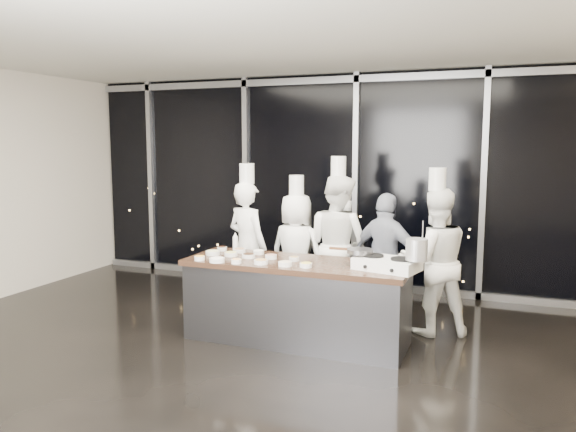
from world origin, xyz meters
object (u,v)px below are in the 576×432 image
chef_right (435,261)px  demo_counter (297,301)px  frying_pan (359,251)px  chef_left (296,251)px  chef_center (338,244)px  stove (387,264)px  chef_far_left (248,245)px  stock_pot (417,249)px  guest (386,258)px

chef_right → demo_counter: bearing=6.7°
chef_right → frying_pan: bearing=25.9°
chef_left → chef_center: size_ratio=0.88×
frying_pan → chef_center: chef_center is taller
stove → frying_pan: size_ratio=1.44×
stove → chef_left: (-1.40, 1.12, -0.18)m
chef_far_left → chef_right: size_ratio=1.01×
stove → stock_pot: bearing=-0.9°
chef_center → stove: bearing=147.7°
stove → chef_center: 1.49m
chef_left → chef_right: bearing=179.7°
chef_far_left → chef_right: (2.36, -0.02, -0.02)m
chef_left → guest: 1.17m
stock_pot → guest: 1.34m
chef_far_left → chef_left: bearing=-138.2°
stock_pot → chef_right: 0.99m
chef_right → guest: bearing=-45.1°
chef_left → chef_right: size_ratio=0.93×
stock_pot → chef_center: size_ratio=0.10×
chef_right → chef_center: bearing=-39.1°
chef_center → stock_pot: bearing=154.3°
chef_right → chef_left: bearing=-31.9°
chef_left → demo_counter: bearing=118.3°
chef_far_left → guest: bearing=-152.8°
frying_pan → guest: bearing=99.4°
stove → chef_far_left: (-1.99, 0.88, -0.10)m
stock_pot → guest: size_ratio=0.13×
stock_pot → chef_far_left: 2.50m
chef_left → chef_center: (0.53, 0.09, 0.12)m
stove → guest: size_ratio=0.44×
stove → chef_left: size_ratio=0.39×
chef_left → guest: (1.17, -0.02, 0.01)m
demo_counter → chef_far_left: (-0.99, 0.83, 0.41)m
chef_far_left → chef_center: (1.11, 0.32, 0.04)m
chef_center → frying_pan: bearing=138.0°
stock_pot → stove: bearing=165.4°
stock_pot → chef_right: chef_right is taller
demo_counter → chef_center: size_ratio=1.22×
chef_far_left → chef_right: 2.36m
guest → demo_counter: bearing=73.4°
frying_pan → guest: 1.08m
stock_pot → chef_right: size_ratio=0.11×
frying_pan → chef_center: (-0.56, 1.14, -0.16)m
stove → stock_pot: (0.30, -0.08, 0.18)m
stove → chef_center: size_ratio=0.35×
frying_pan → chef_left: bearing=149.7°
demo_counter → chef_center: chef_center is taller
stove → stock_pot: stock_pot is taller
stock_pot → chef_left: bearing=145.0°
chef_far_left → chef_left: size_ratio=1.08×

